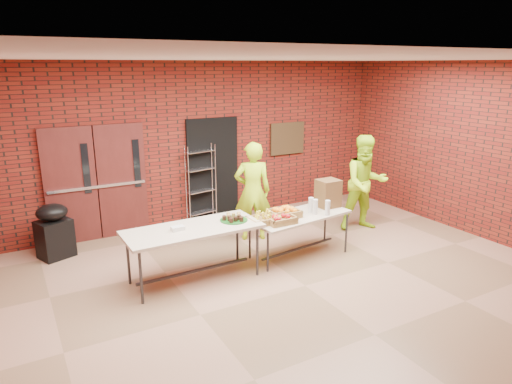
% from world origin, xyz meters
% --- Properties ---
extents(room, '(8.08, 7.08, 3.28)m').
position_xyz_m(room, '(0.00, 0.00, 1.60)').
color(room, '#7E6144').
rests_on(room, ground).
extents(double_doors, '(1.78, 0.12, 2.10)m').
position_xyz_m(double_doors, '(-2.20, 3.44, 1.05)').
color(double_doors, '#4E1916').
rests_on(double_doors, room).
extents(dark_doorway, '(1.10, 0.06, 2.10)m').
position_xyz_m(dark_doorway, '(0.10, 3.46, 1.05)').
color(dark_doorway, black).
rests_on(dark_doorway, room).
extents(bronze_plaque, '(0.85, 0.04, 0.70)m').
position_xyz_m(bronze_plaque, '(1.90, 3.45, 1.55)').
color(bronze_plaque, '#3A2A17').
rests_on(bronze_plaque, room).
extents(wire_rack, '(0.62, 0.30, 1.61)m').
position_xyz_m(wire_rack, '(-0.23, 3.32, 0.80)').
color(wire_rack, silver).
rests_on(wire_rack, room).
extents(table_left, '(2.02, 0.87, 0.82)m').
position_xyz_m(table_left, '(-1.33, 0.99, 0.76)').
color(table_left, tan).
rests_on(table_left, room).
extents(table_right, '(1.84, 0.96, 0.72)m').
position_xyz_m(table_right, '(0.54, 0.97, 0.66)').
color(table_right, tan).
rests_on(table_right, room).
extents(basket_bananas, '(0.43, 0.33, 0.13)m').
position_xyz_m(basket_bananas, '(-0.21, 0.91, 0.78)').
color(basket_bananas, olive).
rests_on(basket_bananas, table_right).
extents(basket_oranges, '(0.48, 0.37, 0.15)m').
position_xyz_m(basket_oranges, '(0.27, 1.01, 0.79)').
color(basket_oranges, olive).
rests_on(basket_oranges, table_right).
extents(basket_apples, '(0.45, 0.35, 0.14)m').
position_xyz_m(basket_apples, '(0.06, 0.79, 0.78)').
color(basket_apples, olive).
rests_on(basket_apples, table_right).
extents(muffin_tray, '(0.42, 0.42, 0.11)m').
position_xyz_m(muffin_tray, '(-0.66, 0.98, 0.87)').
color(muffin_tray, '#155117').
rests_on(muffin_tray, table_left).
extents(napkin_box, '(0.18, 0.12, 0.06)m').
position_xyz_m(napkin_box, '(-1.56, 0.99, 0.86)').
color(napkin_box, silver).
rests_on(napkin_box, table_left).
extents(coffee_dispenser, '(0.37, 0.33, 0.48)m').
position_xyz_m(coffee_dispenser, '(1.24, 1.11, 0.96)').
color(coffee_dispenser, '#53371C').
rests_on(coffee_dispenser, table_right).
extents(cup_stack_front, '(0.08, 0.08, 0.25)m').
position_xyz_m(cup_stack_front, '(0.79, 0.88, 0.85)').
color(cup_stack_front, silver).
rests_on(cup_stack_front, table_right).
extents(cup_stack_mid, '(0.08, 0.08, 0.25)m').
position_xyz_m(cup_stack_mid, '(0.94, 0.74, 0.85)').
color(cup_stack_mid, silver).
rests_on(cup_stack_mid, table_right).
extents(cup_stack_back, '(0.09, 0.09, 0.26)m').
position_xyz_m(cup_stack_back, '(0.78, 0.98, 0.85)').
color(cup_stack_back, silver).
rests_on(cup_stack_back, table_right).
extents(covered_grill, '(0.62, 0.58, 0.93)m').
position_xyz_m(covered_grill, '(-3.04, 2.90, 0.46)').
color(covered_grill, black).
rests_on(covered_grill, room).
extents(volunteer_woman, '(0.77, 0.64, 1.81)m').
position_xyz_m(volunteer_woman, '(0.25, 2.04, 0.91)').
color(volunteer_woman, '#ADE018').
rests_on(volunteer_woman, room).
extents(volunteer_man, '(1.07, 0.94, 1.85)m').
position_xyz_m(volunteer_man, '(2.39, 1.44, 0.93)').
color(volunteer_man, '#ADE018').
rests_on(volunteer_man, room).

